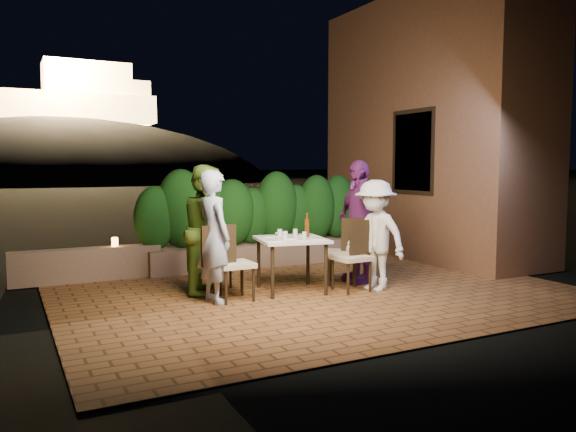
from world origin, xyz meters
TOP-DOWN VIEW (x-y plane):
  - ground at (0.00, 0.00)m, footprint 400.00×400.00m
  - terrace_floor at (0.00, 0.50)m, footprint 7.00×6.00m
  - building_wall at (3.60, 2.00)m, footprint 1.60×5.00m
  - window_pane at (2.82, 1.50)m, footprint 0.08×1.00m
  - window_frame at (2.81, 1.50)m, footprint 0.06×1.15m
  - planter at (0.20, 2.30)m, footprint 4.20×0.55m
  - hedge at (0.20, 2.30)m, footprint 4.00×0.70m
  - parapet at (-2.80, 2.30)m, footprint 2.20×0.30m
  - hill at (2.00, 60.00)m, footprint 52.00×40.00m
  - fortress at (2.00, 60.00)m, footprint 26.00×8.00m
  - dining_table at (-0.35, 0.24)m, footprint 1.05×1.05m
  - plate_nw at (-0.69, 0.08)m, footprint 0.25×0.25m
  - plate_sw at (-0.55, 0.54)m, footprint 0.22×0.22m
  - plate_ne at (-0.09, -0.03)m, footprint 0.23×0.23m
  - plate_se at (-0.04, 0.40)m, footprint 0.24×0.24m
  - plate_centre at (-0.36, 0.21)m, footprint 0.24×0.24m
  - plate_front at (-0.33, -0.06)m, footprint 0.22×0.22m
  - glass_nw at (-0.52, 0.12)m, footprint 0.07×0.07m
  - glass_sw at (-0.45, 0.42)m, footprint 0.07×0.07m
  - glass_ne at (-0.23, 0.09)m, footprint 0.06×0.06m
  - glass_se at (-0.23, 0.35)m, footprint 0.07×0.07m
  - beer_bottle at (-0.11, 0.23)m, footprint 0.07×0.07m
  - bowl at (-0.37, 0.54)m, footprint 0.25×0.25m
  - chair_left_front at (-1.26, 0.11)m, footprint 0.46×0.46m
  - chair_left_back at (-1.18, 0.63)m, footprint 0.44×0.44m
  - chair_right_front at (0.41, -0.11)m, footprint 0.48×0.48m
  - chair_right_back at (0.54, 0.31)m, footprint 0.64×0.64m
  - diner_blue at (-1.51, 0.14)m, footprint 0.48×0.67m
  - diner_green at (-1.41, 0.71)m, footprint 1.00×1.07m
  - diner_white at (0.74, -0.22)m, footprint 0.81×1.12m
  - diner_purple at (0.84, 0.34)m, footprint 0.52×1.10m
  - parapet_lamp at (-2.38, 2.30)m, footprint 0.10×0.10m

SIDE VIEW (x-z plane):
  - hill at x=2.00m, z-range -15.00..7.00m
  - terrace_floor at x=0.00m, z-range -0.15..0.00m
  - ground at x=0.00m, z-range -0.02..-0.02m
  - planter at x=0.20m, z-range 0.00..0.40m
  - parapet at x=-2.80m, z-range 0.00..0.50m
  - dining_table at x=-0.35m, z-range 0.00..0.75m
  - chair_left_back at x=-1.18m, z-range 0.00..0.87m
  - chair_right_front at x=0.41m, z-range 0.00..0.99m
  - chair_right_back at x=0.54m, z-range 0.00..0.99m
  - chair_left_front at x=-1.26m, z-range 0.00..1.00m
  - parapet_lamp at x=-2.38m, z-range 0.50..0.64m
  - plate_sw at x=-0.55m, z-range 0.75..0.76m
  - plate_front at x=-0.33m, z-range 0.75..0.76m
  - plate_ne at x=-0.09m, z-range 0.75..0.76m
  - plate_se at x=-0.04m, z-range 0.75..0.76m
  - plate_centre at x=-0.36m, z-range 0.75..0.76m
  - plate_nw at x=-0.69m, z-range 0.75..0.76m
  - bowl at x=-0.37m, z-range 0.75..0.79m
  - diner_white at x=0.74m, z-range 0.00..1.56m
  - glass_ne at x=-0.23m, z-range 0.75..0.85m
  - glass_se at x=-0.23m, z-range 0.75..0.86m
  - glass_sw at x=-0.45m, z-range 0.75..0.86m
  - glass_nw at x=-0.52m, z-range 0.75..0.87m
  - diner_blue at x=-1.51m, z-range 0.00..1.70m
  - diner_green at x=-1.41m, z-range 0.00..1.77m
  - diner_purple at x=0.84m, z-range 0.00..1.84m
  - beer_bottle at x=-0.11m, z-range 0.75..1.09m
  - hedge at x=0.20m, z-range 0.40..1.50m
  - window_pane at x=2.82m, z-range 1.30..2.70m
  - window_frame at x=2.81m, z-range 1.23..2.77m
  - building_wall at x=3.60m, z-range 0.00..5.00m
  - fortress at x=2.00m, z-range 6.50..14.50m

